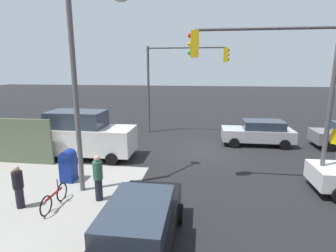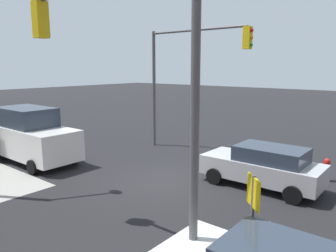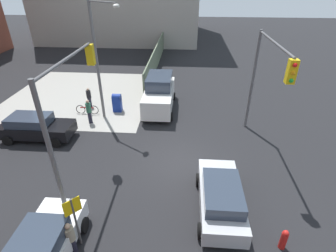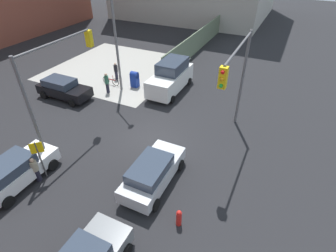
% 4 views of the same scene
% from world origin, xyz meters
% --- Properties ---
extents(ground_plane, '(120.00, 120.00, 0.00)m').
position_xyz_m(ground_plane, '(0.00, 0.00, 0.00)').
color(ground_plane, black).
extents(traffic_signal_nw_corner, '(5.62, 0.36, 6.50)m').
position_xyz_m(traffic_signal_nw_corner, '(-2.35, 4.50, 4.64)').
color(traffic_signal_nw_corner, '#59595B').
rests_on(traffic_signal_nw_corner, ground).
extents(traffic_signal_se_corner, '(6.04, 0.36, 6.50)m').
position_xyz_m(traffic_signal_se_corner, '(2.17, -4.50, 4.66)').
color(traffic_signal_se_corner, '#59595B').
rests_on(traffic_signal_se_corner, ground).
extents(warning_sign_two_way, '(0.48, 0.48, 2.40)m').
position_xyz_m(warning_sign_two_way, '(-5.40, 3.68, 1.64)').
color(warning_sign_two_way, '#4C4C4C').
rests_on(warning_sign_two_way, ground).
extents(fire_hydrant, '(0.26, 0.26, 0.94)m').
position_xyz_m(fire_hydrant, '(-5.00, -4.20, 0.49)').
color(fire_hydrant, red).
rests_on(fire_hydrant, ground).
extents(hatchback_silver, '(4.47, 2.02, 1.62)m').
position_xyz_m(hatchback_silver, '(-3.29, -1.94, 0.84)').
color(hatchback_silver, '#B7BABF').
rests_on(hatchback_silver, ground).
extents(van_white_delivery, '(5.40, 2.32, 2.62)m').
position_xyz_m(van_white_delivery, '(6.92, 1.80, 1.28)').
color(van_white_delivery, white).
rests_on(van_white_delivery, ground).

